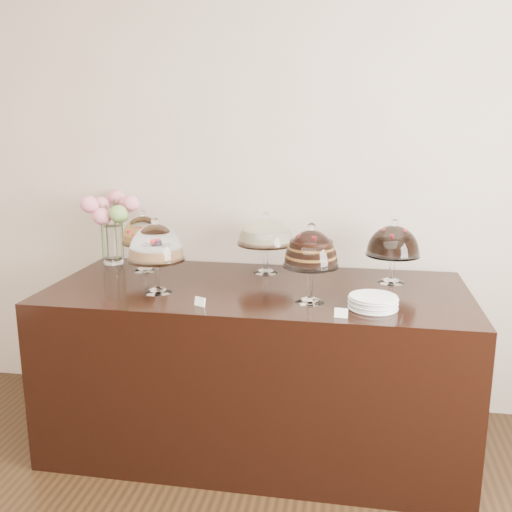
% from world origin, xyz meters
% --- Properties ---
extents(wall_back, '(5.00, 0.04, 3.00)m').
position_xyz_m(wall_back, '(0.00, 3.00, 1.50)').
color(wall_back, '#C3B19C').
rests_on(wall_back, ground).
extents(display_counter, '(2.20, 1.00, 0.90)m').
position_xyz_m(display_counter, '(0.05, 2.45, 0.45)').
color(display_counter, black).
rests_on(display_counter, ground).
extents(cake_stand_sugar_sponge, '(0.29, 0.29, 0.39)m').
position_xyz_m(cake_stand_sugar_sponge, '(-0.44, 2.27, 1.15)').
color(cake_stand_sugar_sponge, white).
rests_on(cake_stand_sugar_sponge, display_counter).
extents(cake_stand_choco_layer, '(0.27, 0.27, 0.39)m').
position_xyz_m(cake_stand_choco_layer, '(0.35, 2.24, 1.15)').
color(cake_stand_choco_layer, white).
rests_on(cake_stand_choco_layer, display_counter).
extents(cake_stand_cheesecake, '(0.33, 0.33, 0.36)m').
position_xyz_m(cake_stand_cheesecake, '(0.05, 2.75, 1.13)').
color(cake_stand_cheesecake, white).
rests_on(cake_stand_cheesecake, display_counter).
extents(cake_stand_dark_choco, '(0.29, 0.29, 0.35)m').
position_xyz_m(cake_stand_dark_choco, '(0.76, 2.67, 1.12)').
color(cake_stand_dark_choco, white).
rests_on(cake_stand_dark_choco, display_counter).
extents(cake_stand_fruit_tart, '(0.26, 0.26, 0.36)m').
position_xyz_m(cake_stand_fruit_tart, '(-0.66, 2.68, 1.13)').
color(cake_stand_fruit_tart, white).
rests_on(cake_stand_fruit_tart, display_counter).
extents(flower_vase, '(0.33, 0.30, 0.45)m').
position_xyz_m(flower_vase, '(-0.91, 2.81, 1.19)').
color(flower_vase, white).
rests_on(flower_vase, display_counter).
extents(plate_stack, '(0.23, 0.23, 0.06)m').
position_xyz_m(plate_stack, '(0.65, 2.18, 0.93)').
color(plate_stack, white).
rests_on(plate_stack, display_counter).
extents(price_card_left, '(0.06, 0.04, 0.04)m').
position_xyz_m(price_card_left, '(-0.16, 2.08, 0.92)').
color(price_card_left, white).
rests_on(price_card_left, display_counter).
extents(price_card_right, '(0.06, 0.02, 0.04)m').
position_xyz_m(price_card_right, '(0.51, 2.03, 0.92)').
color(price_card_right, white).
rests_on(price_card_right, display_counter).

